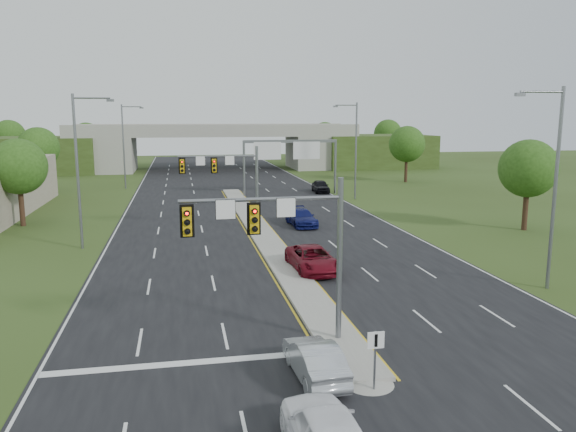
# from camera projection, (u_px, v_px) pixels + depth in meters

# --- Properties ---
(ground) EXTENTS (240.00, 240.00, 0.00)m
(ground) POSITION_uv_depth(u_px,v_px,m) (338.00, 341.00, 23.87)
(ground) COLOR #2F4017
(ground) RESTS_ON ground
(road) EXTENTS (24.00, 160.00, 0.02)m
(road) POSITION_uv_depth(u_px,v_px,m) (244.00, 209.00, 57.70)
(road) COLOR black
(road) RESTS_ON ground
(median) EXTENTS (2.00, 54.00, 0.16)m
(median) POSITION_uv_depth(u_px,v_px,m) (261.00, 232.00, 46.08)
(median) COLOR gray
(median) RESTS_ON road
(median_nose) EXTENTS (2.00, 2.00, 0.16)m
(median_nose) POSITION_uv_depth(u_px,v_px,m) (369.00, 382.00, 19.99)
(median_nose) COLOR gray
(median_nose) RESTS_ON road
(lane_markings) EXTENTS (23.72, 160.00, 0.01)m
(lane_markings) POSITION_uv_depth(u_px,v_px,m) (245.00, 220.00, 51.70)
(lane_markings) COLOR gold
(lane_markings) RESTS_ON road
(signal_mast_near) EXTENTS (6.62, 0.60, 7.00)m
(signal_mast_near) POSITION_uv_depth(u_px,v_px,m) (286.00, 235.00, 22.55)
(signal_mast_near) COLOR slate
(signal_mast_near) RESTS_ON ground
(signal_mast_far) EXTENTS (6.62, 0.60, 7.00)m
(signal_mast_far) POSITION_uv_depth(u_px,v_px,m) (230.00, 174.00, 46.71)
(signal_mast_far) COLOR slate
(signal_mast_far) RESTS_ON ground
(keep_right_sign) EXTENTS (0.60, 0.13, 2.20)m
(keep_right_sign) POSITION_uv_depth(u_px,v_px,m) (375.00, 351.00, 19.23)
(keep_right_sign) COLOR slate
(keep_right_sign) RESTS_ON ground
(sign_gantry) EXTENTS (11.58, 0.44, 6.67)m
(sign_gantry) POSITION_uv_depth(u_px,v_px,m) (289.00, 152.00, 67.63)
(sign_gantry) COLOR slate
(sign_gantry) RESTS_ON ground
(overpass) EXTENTS (80.00, 14.00, 8.10)m
(overpass) POSITION_uv_depth(u_px,v_px,m) (215.00, 150.00, 100.58)
(overpass) COLOR gray
(overpass) RESTS_ON ground
(lightpole_l_mid) EXTENTS (2.85, 0.25, 11.00)m
(lightpole_l_mid) POSITION_uv_depth(u_px,v_px,m) (80.00, 164.00, 39.64)
(lightpole_l_mid) COLOR slate
(lightpole_l_mid) RESTS_ON ground
(lightpole_l_far) EXTENTS (2.85, 0.25, 11.00)m
(lightpole_l_far) POSITION_uv_depth(u_px,v_px,m) (125.00, 142.00, 73.47)
(lightpole_l_far) COLOR slate
(lightpole_l_far) RESTS_ON ground
(lightpole_r_near) EXTENTS (2.85, 0.25, 11.00)m
(lightpole_r_near) POSITION_uv_depth(u_px,v_px,m) (553.00, 179.00, 30.13)
(lightpole_r_near) COLOR slate
(lightpole_r_near) RESTS_ON ground
(lightpole_r_far) EXTENTS (2.85, 0.25, 11.00)m
(lightpole_r_far) POSITION_uv_depth(u_px,v_px,m) (354.00, 146.00, 63.96)
(lightpole_r_far) COLOR slate
(lightpole_r_far) RESTS_ON ground
(tree_l_near) EXTENTS (4.80, 4.80, 7.60)m
(tree_l_near) POSITION_uv_depth(u_px,v_px,m) (18.00, 167.00, 48.21)
(tree_l_near) COLOR #382316
(tree_l_near) RESTS_ON ground
(tree_l_mid) EXTENTS (5.20, 5.20, 8.12)m
(tree_l_mid) POSITION_uv_depth(u_px,v_px,m) (38.00, 148.00, 71.57)
(tree_l_mid) COLOR #382316
(tree_l_mid) RESTS_ON ground
(tree_r_near) EXTENTS (4.80, 4.80, 7.60)m
(tree_r_near) POSITION_uv_depth(u_px,v_px,m) (528.00, 169.00, 46.42)
(tree_r_near) COLOR #382316
(tree_r_near) RESTS_ON ground
(tree_r_mid) EXTENTS (5.20, 5.20, 8.12)m
(tree_r_mid) POSITION_uv_depth(u_px,v_px,m) (407.00, 144.00, 80.95)
(tree_r_mid) COLOR #382316
(tree_r_mid) RESTS_ON ground
(tree_back_a) EXTENTS (6.00, 6.00, 8.85)m
(tree_back_a) POSITION_uv_depth(u_px,v_px,m) (9.00, 136.00, 106.58)
(tree_back_a) COLOR #382316
(tree_back_a) RESTS_ON ground
(tree_back_b) EXTENTS (5.60, 5.60, 8.32)m
(tree_back_b) POSITION_uv_depth(u_px,v_px,m) (86.00, 137.00, 109.27)
(tree_back_b) COLOR #382316
(tree_back_b) RESTS_ON ground
(tree_back_c) EXTENTS (5.60, 5.60, 8.32)m
(tree_back_c) POSITION_uv_depth(u_px,v_px,m) (325.00, 135.00, 118.27)
(tree_back_c) COLOR #382316
(tree_back_c) RESTS_ON ground
(tree_back_d) EXTENTS (6.00, 6.00, 8.85)m
(tree_back_d) POSITION_uv_depth(u_px,v_px,m) (388.00, 134.00, 120.84)
(tree_back_d) COLOR #382316
(tree_back_d) RESTS_ON ground
(car_silver) EXTENTS (1.70, 4.27, 1.38)m
(car_silver) POSITION_uv_depth(u_px,v_px,m) (315.00, 359.00, 20.42)
(car_silver) COLOR #B9BDC2
(car_silver) RESTS_ON road
(car_far_a) EXTENTS (2.75, 5.50, 1.49)m
(car_far_a) POSITION_uv_depth(u_px,v_px,m) (313.00, 259.00, 34.63)
(car_far_a) COLOR maroon
(car_far_a) RESTS_ON road
(car_far_b) EXTENTS (2.28, 5.08, 1.45)m
(car_far_b) POSITION_uv_depth(u_px,v_px,m) (301.00, 217.00, 48.98)
(car_far_b) COLOR #0D1251
(car_far_b) RESTS_ON road
(car_far_c) EXTENTS (2.13, 4.64, 1.54)m
(car_far_c) POSITION_uv_depth(u_px,v_px,m) (321.00, 186.00, 70.61)
(car_far_c) COLOR black
(car_far_c) RESTS_ON road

